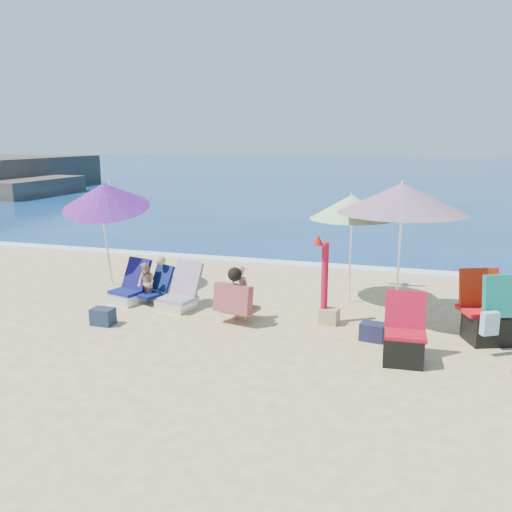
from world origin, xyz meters
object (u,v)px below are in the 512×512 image
(umbrella_striped, at_px, (352,207))
(umbrella_turquoise, at_px, (402,198))
(chair_rainbow, at_px, (179,297))
(person_left, at_px, (149,282))
(camp_chair_left, at_px, (404,342))
(chair_navy, at_px, (129,291))
(umbrella_blue, at_px, (105,196))
(person_center, at_px, (238,295))
(camp_chair_right, at_px, (488,317))
(furled_umbrella, at_px, (323,275))

(umbrella_striped, bearing_deg, umbrella_turquoise, -46.83)
(chair_rainbow, xyz_separation_m, person_left, (-0.68, 0.16, 0.17))
(umbrella_turquoise, distance_m, camp_chair_left, 2.46)
(person_left, bearing_deg, camp_chair_left, -17.50)
(chair_rainbow, bearing_deg, person_left, 166.90)
(umbrella_striped, distance_m, camp_chair_left, 3.22)
(chair_navy, height_order, camp_chair_left, camp_chair_left)
(umbrella_blue, height_order, camp_chair_left, umbrella_blue)
(umbrella_blue, bearing_deg, camp_chair_left, -19.08)
(umbrella_turquoise, relative_size, umbrella_blue, 1.01)
(camp_chair_left, relative_size, person_center, 0.99)
(umbrella_blue, relative_size, person_center, 2.42)
(umbrella_turquoise, height_order, camp_chair_right, umbrella_turquoise)
(furled_umbrella, xyz_separation_m, person_center, (-1.38, -0.31, -0.36))
(camp_chair_right, relative_size, person_center, 1.21)
(person_center, bearing_deg, furled_umbrella, 12.89)
(camp_chair_left, xyz_separation_m, camp_chair_right, (1.18, 1.10, 0.12))
(umbrella_turquoise, relative_size, camp_chair_right, 2.02)
(chair_rainbow, distance_m, camp_chair_left, 4.16)
(furled_umbrella, relative_size, chair_rainbow, 1.81)
(umbrella_turquoise, distance_m, camp_chair_right, 2.23)
(umbrella_turquoise, distance_m, chair_rainbow, 4.23)
(umbrella_turquoise, relative_size, camp_chair_left, 2.46)
(furled_umbrella, bearing_deg, umbrella_turquoise, 20.61)
(umbrella_turquoise, bearing_deg, umbrella_blue, 176.56)
(umbrella_striped, height_order, camp_chair_left, umbrella_striped)
(camp_chair_left, distance_m, person_center, 2.87)
(chair_navy, distance_m, camp_chair_right, 6.23)
(chair_navy, height_order, camp_chair_right, camp_chair_right)
(chair_navy, relative_size, person_left, 0.99)
(chair_navy, relative_size, chair_rainbow, 1.01)
(furled_umbrella, xyz_separation_m, camp_chair_left, (1.33, -1.24, -0.55))
(furled_umbrella, bearing_deg, camp_chair_left, -42.81)
(furled_umbrella, relative_size, person_left, 1.77)
(chair_navy, bearing_deg, furled_umbrella, -2.69)
(umbrella_blue, bearing_deg, chair_rainbow, -20.86)
(umbrella_blue, height_order, person_left, umbrella_blue)
(chair_navy, xyz_separation_m, person_left, (0.40, 0.05, 0.18))
(umbrella_turquoise, xyz_separation_m, person_center, (-2.54, -0.75, -1.61))
(umbrella_striped, xyz_separation_m, camp_chair_right, (2.26, -1.53, -1.38))
(camp_chair_right, bearing_deg, umbrella_blue, 172.61)
(chair_navy, bearing_deg, camp_chair_right, -2.82)
(umbrella_striped, bearing_deg, person_left, -161.70)
(furled_umbrella, bearing_deg, umbrella_striped, 79.72)
(chair_rainbow, relative_size, person_center, 0.86)
(umbrella_striped, xyz_separation_m, umbrella_blue, (-4.73, -0.63, 0.13))
(person_left, bearing_deg, umbrella_striped, 18.30)
(umbrella_turquoise, bearing_deg, chair_navy, -176.91)
(chair_rainbow, height_order, camp_chair_left, camp_chair_left)
(umbrella_turquoise, relative_size, chair_navy, 2.79)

